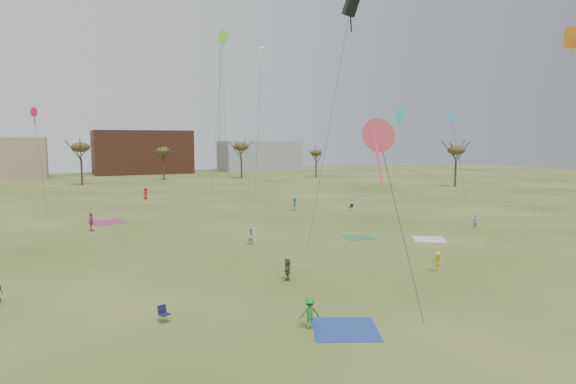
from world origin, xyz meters
name	(u,v)px	position (x,y,z in m)	size (l,w,h in m)	color
ground	(379,311)	(0.00, 0.00, 0.00)	(260.00, 260.00, 0.00)	#324C17
flyer_near_center	(309,313)	(-4.71, -0.60, 0.81)	(1.04, 0.60, 1.61)	#2D812B
spectator_fore_c	(287,269)	(-2.13, 7.54, 0.75)	(1.39, 0.44, 1.50)	brown
flyer_mid_b	(438,262)	(8.56, 4.78, 0.75)	(0.97, 0.56, 1.50)	yellow
flyer_mid_c	(475,221)	(24.51, 16.60, 0.72)	(0.52, 0.34, 1.43)	#6388A5
spectator_mid_d	(91,222)	(-13.21, 32.24, 0.98)	(1.14, 0.48, 1.95)	#9C4186
spectator_mid_e	(251,236)	(-0.39, 19.00, 0.76)	(0.74, 0.58, 1.53)	#B8B8B8
flyer_far_b	(146,193)	(-3.78, 57.66, 0.92)	(0.90, 0.59, 1.84)	maroon
flyer_far_c	(294,204)	(12.42, 36.44, 0.90)	(1.16, 0.67, 1.80)	#2358A1
blanket_blue	(345,329)	(-3.13, -1.50, 0.00)	(3.22, 3.22, 0.03)	#224696
blanket_cream	(429,239)	(15.84, 13.94, 0.00)	(2.95, 2.95, 0.03)	silver
blanket_plum	(108,222)	(-11.20, 37.19, 0.00)	(3.73, 3.73, 0.03)	#9A2F5D
blanket_olive	(358,238)	(10.19, 17.56, 0.00)	(2.66, 2.66, 0.03)	#2E8043
camp_chair_left	(164,317)	(-11.21, 3.37, 0.26)	(0.67, 0.69, 0.87)	#161539
camp_chair_right	(351,208)	(19.36, 33.32, 0.26)	(0.69, 0.66, 0.87)	#141B39
kites_aloft	(292,58)	(4.93, 21.61, 17.39)	(72.34, 56.75, 23.66)	red
tree_line	(132,152)	(-2.85, 79.12, 7.09)	(117.44, 49.32, 8.91)	#3A2B1E
building_brick	(142,152)	(5.00, 120.00, 6.00)	(26.00, 16.00, 12.00)	brown
building_grey	(260,156)	(40.00, 118.00, 4.50)	(24.00, 12.00, 9.00)	gray
radio_tower	(221,108)	(30.00, 125.00, 19.21)	(1.51, 1.72, 41.00)	#9EA3A8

